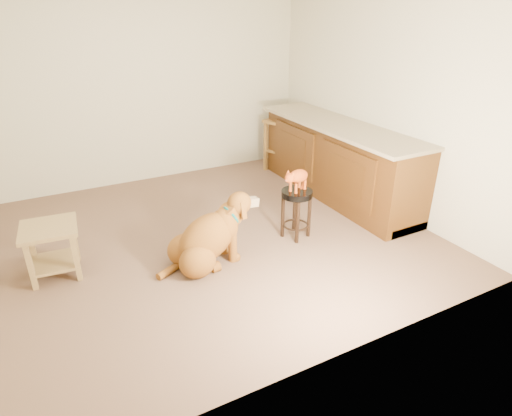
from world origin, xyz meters
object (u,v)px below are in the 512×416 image
wood_stool (282,144)px  side_table (52,243)px  golden_retriever (208,239)px  padded_stool (296,204)px  tabby_kitten (297,177)px

wood_stool → side_table: 3.52m
wood_stool → golden_retriever: size_ratio=0.69×
padded_stool → golden_retriever: bearing=-176.2°
wood_stool → side_table: bearing=-156.1°
side_table → golden_retriever: golden_retriever is taller
side_table → golden_retriever: 1.37m
side_table → tabby_kitten: size_ratio=1.27×
golden_retriever → tabby_kitten: tabby_kitten is taller
wood_stool → tabby_kitten: 2.08m
padded_stool → tabby_kitten: (-0.01, -0.00, 0.30)m
wood_stool → padded_stool: bearing=-116.6°
padded_stool → golden_retriever: golden_retriever is taller
padded_stool → wood_stool: 2.05m
tabby_kitten → padded_stool: bearing=-5.7°
wood_stool → golden_retriever: (-1.94, -1.90, -0.14)m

